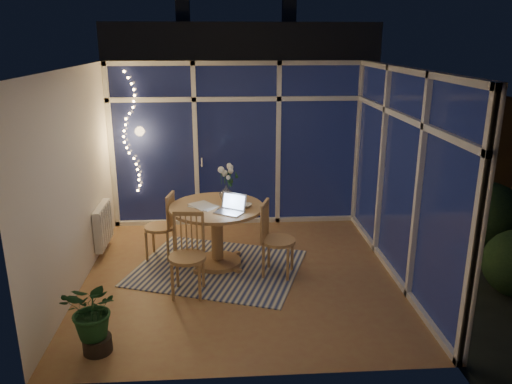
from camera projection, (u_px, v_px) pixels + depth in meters
floor at (243, 276)px, 6.42m from camera, size 4.00×4.00×0.00m
ceiling at (241, 68)px, 5.65m from camera, size 4.00×4.00×0.00m
wall_back at (237, 145)px, 7.94m from camera, size 4.00×0.04×2.60m
wall_front at (252, 244)px, 4.13m from camera, size 4.00×0.04×2.60m
wall_left at (74, 182)px, 5.91m from camera, size 0.04×4.00×2.60m
wall_right at (404, 176)px, 6.16m from camera, size 0.04×4.00×2.60m
window_wall_back at (237, 145)px, 7.90m from camera, size 4.00×0.10×2.60m
window_wall_right at (400, 176)px, 6.16m from camera, size 0.10×4.00×2.60m
radiator at (103, 225)px, 7.04m from camera, size 0.10×0.70×0.58m
fairy_lights at (130, 133)px, 7.65m from camera, size 0.24×0.10×1.85m
garden_patio at (256, 176)px, 11.23m from camera, size 12.00×6.00×0.10m
garden_fence at (233, 130)px, 11.39m from camera, size 11.00×0.08×1.80m
neighbour_roof at (240, 65)px, 13.88m from camera, size 7.00×3.00×2.20m
garden_shrubs at (193, 174)px, 9.47m from camera, size 0.90×0.90×0.90m
rug at (218, 268)px, 6.63m from camera, size 2.52×2.27×0.01m
dining_table at (217, 236)px, 6.60m from camera, size 1.56×1.56×0.84m
chair_left at (159, 225)px, 6.82m from camera, size 0.51×0.51×0.95m
chair_right at (278, 239)px, 6.31m from camera, size 0.58×0.58×0.99m
chair_front at (187, 256)px, 5.82m from camera, size 0.50×0.50×1.00m
laptop at (229, 204)px, 6.19m from camera, size 0.44×0.42×0.25m
flower_vase at (226, 192)px, 6.70m from camera, size 0.26×0.26×0.21m
bowl at (245, 206)px, 6.44m from camera, size 0.19×0.19×0.04m
newspapers at (201, 205)px, 6.49m from camera, size 0.43×0.43×0.01m
phone at (221, 210)px, 6.33m from camera, size 0.10×0.06×0.01m
potted_plant at (95, 317)px, 4.76m from camera, size 0.68×0.64×0.76m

